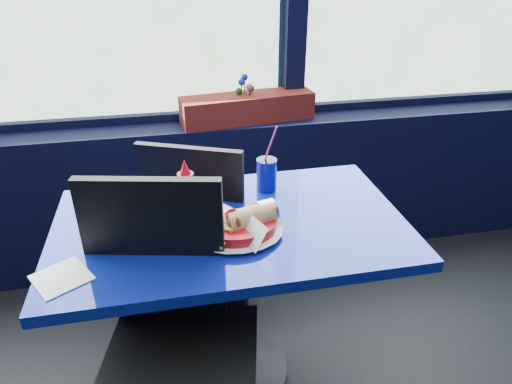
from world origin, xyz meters
name	(u,v)px	position (x,y,z in m)	size (l,w,h in m)	color
window_sill	(152,197)	(0.00, 2.87, 0.40)	(5.00, 0.26, 0.80)	black
near_table	(232,264)	(0.30, 2.00, 0.57)	(1.20, 0.70, 0.75)	black
chair_near_front	(170,321)	(0.07, 1.75, 0.58)	(0.54, 0.54, 1.01)	black
chair_near_back	(181,226)	(0.13, 2.32, 0.55)	(0.56, 0.56, 0.95)	black
planter_box	(248,108)	(0.52, 2.86, 0.87)	(0.67, 0.17, 0.13)	maroon
flower_vase	(245,107)	(0.51, 2.87, 0.87)	(0.12, 0.12, 0.23)	silver
food_basket	(239,226)	(0.32, 1.91, 0.79)	(0.29, 0.29, 0.10)	red
ketchup_bottle	(187,191)	(0.16, 2.08, 0.84)	(0.06, 0.06, 0.21)	red
soda_cup	(267,174)	(0.47, 2.21, 0.82)	(0.08, 0.08, 0.26)	#0C1088
napkin	(61,278)	(-0.22, 1.80, 0.75)	(0.14, 0.14, 0.00)	white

